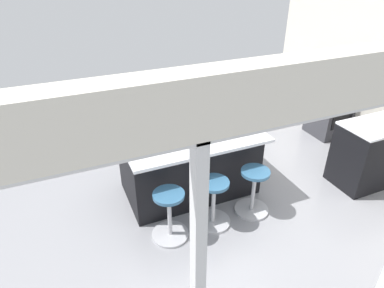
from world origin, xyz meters
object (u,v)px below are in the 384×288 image
(kitchen_island, at_px, (189,161))
(apple_green, at_px, (212,124))
(fruit_bowl, at_px, (227,118))
(stool_near_camera, at_px, (170,216))
(water_bottle, at_px, (167,129))
(cutting_board, at_px, (204,129))
(stool_middle, at_px, (213,204))
(oven_range, at_px, (330,111))
(apple_red, at_px, (200,125))
(stool_by_window, at_px, (253,192))

(kitchen_island, height_order, apple_green, apple_green)
(fruit_bowl, bearing_deg, stool_near_camera, 35.94)
(fruit_bowl, bearing_deg, water_bottle, 9.85)
(kitchen_island, relative_size, water_bottle, 5.74)
(stool_near_camera, relative_size, water_bottle, 1.99)
(cutting_board, relative_size, fruit_bowl, 1.80)
(stool_middle, xyz_separation_m, water_bottle, (0.32, -0.69, 0.75))
(oven_range, distance_m, kitchen_island, 3.05)
(stool_middle, xyz_separation_m, apple_green, (-0.31, -0.72, 0.69))
(apple_red, distance_m, apple_green, 0.16)
(apple_green, height_order, fruit_bowl, apple_green)
(oven_range, height_order, stool_middle, oven_range)
(fruit_bowl, bearing_deg, cutting_board, 16.97)
(oven_range, xyz_separation_m, cutting_board, (2.80, 0.59, 0.49))
(apple_green, distance_m, fruit_bowl, 0.33)
(cutting_board, xyz_separation_m, water_bottle, (0.52, 0.04, 0.11))
(kitchen_island, distance_m, cutting_board, 0.51)
(kitchen_island, height_order, stool_middle, kitchen_island)
(stool_middle, bearing_deg, stool_near_camera, 0.00)
(cutting_board, xyz_separation_m, apple_red, (0.04, -0.04, 0.05))
(kitchen_island, bearing_deg, fruit_bowl, -170.67)
(stool_middle, height_order, stool_near_camera, same)
(apple_green, bearing_deg, cutting_board, -2.17)
(oven_range, relative_size, cutting_board, 2.48)
(stool_near_camera, relative_size, cutting_board, 1.73)
(oven_range, height_order, cutting_board, cutting_board)
(apple_red, xyz_separation_m, water_bottle, (0.48, 0.07, 0.06))
(stool_by_window, height_order, cutting_board, cutting_board)
(cutting_board, bearing_deg, kitchen_island, -7.67)
(stool_by_window, bearing_deg, kitchen_island, -53.14)
(kitchen_island, relative_size, apple_green, 20.87)
(cutting_board, height_order, water_bottle, water_bottle)
(apple_green, xyz_separation_m, fruit_bowl, (-0.30, -0.13, -0.02))
(stool_by_window, distance_m, stool_near_camera, 1.13)
(apple_red, height_order, fruit_bowl, apple_red)
(stool_by_window, distance_m, water_bottle, 1.35)
(kitchen_island, height_order, fruit_bowl, fruit_bowl)
(oven_range, bearing_deg, stool_middle, 23.66)
(stool_middle, distance_m, apple_red, 1.04)
(kitchen_island, xyz_separation_m, stool_middle, (0.00, 0.75, -0.17))
(cutting_board, bearing_deg, apple_red, -40.10)
(stool_near_camera, bearing_deg, cutting_board, -136.32)
(cutting_board, bearing_deg, water_bottle, 3.90)
(stool_near_camera, bearing_deg, stool_middle, 180.00)
(cutting_board, distance_m, apple_red, 0.08)
(stool_by_window, xyz_separation_m, cutting_board, (0.37, -0.72, 0.64))
(kitchen_island, xyz_separation_m, stool_by_window, (-0.56, 0.75, -0.17))
(stool_by_window, xyz_separation_m, apple_green, (0.25, -0.72, 0.69))
(cutting_board, bearing_deg, stool_by_window, 116.87)
(stool_middle, relative_size, stool_near_camera, 1.00)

